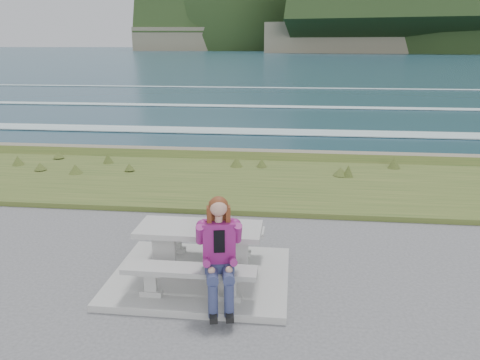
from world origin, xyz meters
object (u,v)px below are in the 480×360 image
object	(u,v)px
bench_landward	(190,274)
bench_seaward	(208,234)
seated_woman	(220,268)
picnic_table	(200,237)

from	to	relation	value
bench_landward	bench_seaward	size ratio (longest dim) A/B	1.00
bench_landward	seated_woman	distance (m)	0.49
picnic_table	bench_seaward	world-z (taller)	picnic_table
picnic_table	bench_landward	bearing A→B (deg)	-90.00
bench_seaward	seated_woman	world-z (taller)	seated_woman
picnic_table	seated_woman	size ratio (longest dim) A/B	1.24
seated_woman	bench_landward	bearing A→B (deg)	150.81
bench_seaward	seated_woman	xyz separation A→B (m)	(0.43, -1.54, 0.18)
bench_seaward	bench_landward	bearing A→B (deg)	-90.00
bench_landward	bench_seaward	bearing A→B (deg)	90.00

